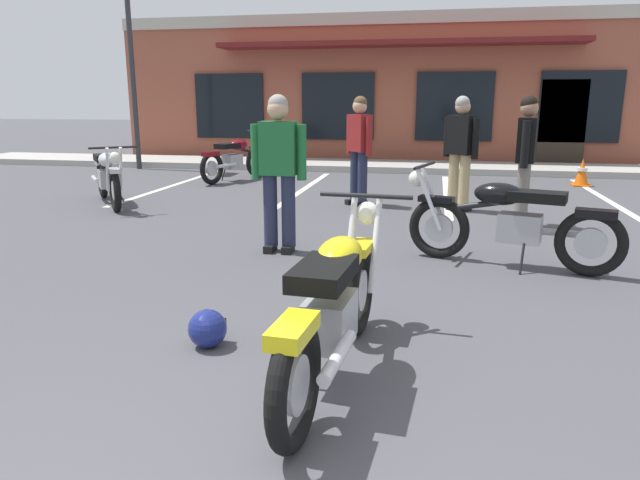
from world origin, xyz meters
name	(u,v)px	position (x,y,z in m)	size (l,w,h in m)	color
ground_plane	(320,269)	(0.00, 4.09, 0.00)	(80.00, 80.00, 0.00)	#47474C
sidewalk_kerb	(389,166)	(0.00, 12.72, 0.07)	(22.00, 1.80, 0.14)	#A8A59E
brick_storefront_building	(402,91)	(0.00, 16.95, 1.88)	(14.85, 6.70, 3.75)	brown
painted_stall_lines	(373,191)	(0.00, 9.12, 0.00)	(7.91, 4.80, 0.01)	silver
motorcycle_foreground_classic	(335,304)	(0.53, 1.86, 0.46)	(0.66, 2.11, 0.98)	black
motorcycle_black_cruiser	(107,176)	(-3.96, 6.97, 0.46)	(1.51, 1.77, 0.98)	black
motorcycle_silver_naked	(509,221)	(1.81, 4.54, 0.46)	(2.06, 0.91, 0.98)	black
motorcycle_blue_standard	(236,158)	(-2.94, 10.09, 0.46)	(1.00, 2.03, 0.98)	black
person_in_black_shirt	(359,144)	(-0.09, 7.71, 0.95)	(0.48, 0.51, 1.68)	black
person_in_shorts_foreground	(461,147)	(1.43, 7.50, 0.95)	(0.53, 0.45, 1.68)	black
person_by_back_row	(279,164)	(-0.56, 4.68, 0.95)	(0.60, 0.28, 1.68)	black
person_near_building	(526,153)	(2.20, 6.53, 0.95)	(0.33, 0.61, 1.68)	black
helmet_on_pavement	(208,328)	(-0.38, 2.13, 0.13)	(0.26, 0.26, 0.26)	navy
traffic_cone	(582,172)	(3.85, 10.62, 0.26)	(0.34, 0.34, 0.53)	orange
parking_lot_lamp_post	(126,14)	(-5.93, 11.52, 3.51)	(0.24, 0.76, 5.51)	#2D2D33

